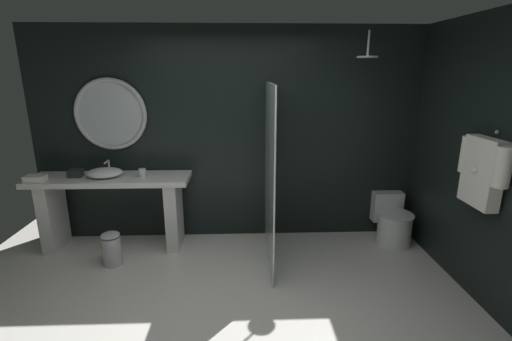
{
  "coord_description": "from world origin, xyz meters",
  "views": [
    {
      "loc": [
        0.13,
        -2.54,
        2.09
      ],
      "look_at": [
        0.26,
        0.93,
        1.12
      ],
      "focal_mm": 25.4,
      "sensor_mm": 36.0,
      "label": 1
    }
  ],
  "objects_px": {
    "round_wall_mirror": "(111,114)",
    "folded_hand_towel": "(35,179)",
    "tissue_box": "(76,173)",
    "hanging_bathrobe": "(483,169)",
    "tumbler_cup": "(142,173)",
    "toilet": "(392,223)",
    "vessel_sink": "(105,173)",
    "rain_shower_head": "(367,55)",
    "waste_bin": "(112,248)"
  },
  "relations": [
    {
      "from": "vessel_sink",
      "to": "tissue_box",
      "type": "relative_size",
      "value": 2.72
    },
    {
      "from": "tissue_box",
      "to": "folded_hand_towel",
      "type": "relative_size",
      "value": 0.7
    },
    {
      "from": "tumbler_cup",
      "to": "toilet",
      "type": "xyz_separation_m",
      "value": [
        3.03,
        0.01,
        -0.68
      ]
    },
    {
      "from": "vessel_sink",
      "to": "round_wall_mirror",
      "type": "height_order",
      "value": "round_wall_mirror"
    },
    {
      "from": "hanging_bathrobe",
      "to": "toilet",
      "type": "distance_m",
      "value": 1.55
    },
    {
      "from": "tumbler_cup",
      "to": "round_wall_mirror",
      "type": "xyz_separation_m",
      "value": [
        -0.38,
        0.26,
        0.65
      ]
    },
    {
      "from": "tissue_box",
      "to": "toilet",
      "type": "xyz_separation_m",
      "value": [
        3.8,
        -0.01,
        -0.68
      ]
    },
    {
      "from": "vessel_sink",
      "to": "tumbler_cup",
      "type": "xyz_separation_m",
      "value": [
        0.43,
        -0.0,
        -0.01
      ]
    },
    {
      "from": "tissue_box",
      "to": "rain_shower_head",
      "type": "xyz_separation_m",
      "value": [
        3.31,
        -0.04,
        1.31
      ]
    },
    {
      "from": "tumbler_cup",
      "to": "toilet",
      "type": "distance_m",
      "value": 3.1
    },
    {
      "from": "rain_shower_head",
      "to": "waste_bin",
      "type": "xyz_separation_m",
      "value": [
        -2.82,
        -0.41,
        -2.05
      ]
    },
    {
      "from": "tumbler_cup",
      "to": "rain_shower_head",
      "type": "height_order",
      "value": "rain_shower_head"
    },
    {
      "from": "tissue_box",
      "to": "toilet",
      "type": "bearing_deg",
      "value": -0.17
    },
    {
      "from": "rain_shower_head",
      "to": "hanging_bathrobe",
      "type": "distance_m",
      "value": 1.65
    },
    {
      "from": "round_wall_mirror",
      "to": "hanging_bathrobe",
      "type": "relative_size",
      "value": 1.26
    },
    {
      "from": "tumbler_cup",
      "to": "round_wall_mirror",
      "type": "bearing_deg",
      "value": 145.81
    },
    {
      "from": "round_wall_mirror",
      "to": "folded_hand_towel",
      "type": "height_order",
      "value": "round_wall_mirror"
    },
    {
      "from": "tumbler_cup",
      "to": "hanging_bathrobe",
      "type": "distance_m",
      "value": 3.46
    },
    {
      "from": "tissue_box",
      "to": "round_wall_mirror",
      "type": "height_order",
      "value": "round_wall_mirror"
    },
    {
      "from": "tissue_box",
      "to": "hanging_bathrobe",
      "type": "xyz_separation_m",
      "value": [
        4.02,
        -1.17,
        0.33
      ]
    },
    {
      "from": "hanging_bathrobe",
      "to": "waste_bin",
      "type": "height_order",
      "value": "hanging_bathrobe"
    },
    {
      "from": "toilet",
      "to": "vessel_sink",
      "type": "bearing_deg",
      "value": -179.79
    },
    {
      "from": "rain_shower_head",
      "to": "toilet",
      "type": "relative_size",
      "value": 0.49
    },
    {
      "from": "tissue_box",
      "to": "toilet",
      "type": "distance_m",
      "value": 3.86
    },
    {
      "from": "hanging_bathrobe",
      "to": "folded_hand_towel",
      "type": "relative_size",
      "value": 3.17
    },
    {
      "from": "tumbler_cup",
      "to": "round_wall_mirror",
      "type": "height_order",
      "value": "round_wall_mirror"
    },
    {
      "from": "vessel_sink",
      "to": "tissue_box",
      "type": "xyz_separation_m",
      "value": [
        -0.34,
        0.02,
        -0.01
      ]
    },
    {
      "from": "rain_shower_head",
      "to": "hanging_bathrobe",
      "type": "relative_size",
      "value": 0.43
    },
    {
      "from": "rain_shower_head",
      "to": "hanging_bathrobe",
      "type": "bearing_deg",
      "value": -57.8
    },
    {
      "from": "waste_bin",
      "to": "folded_hand_towel",
      "type": "bearing_deg",
      "value": 161.69
    },
    {
      "from": "tissue_box",
      "to": "round_wall_mirror",
      "type": "bearing_deg",
      "value": 31.2
    },
    {
      "from": "rain_shower_head",
      "to": "waste_bin",
      "type": "bearing_deg",
      "value": -171.74
    },
    {
      "from": "rain_shower_head",
      "to": "round_wall_mirror",
      "type": "bearing_deg",
      "value": 174.52
    },
    {
      "from": "waste_bin",
      "to": "tumbler_cup",
      "type": "bearing_deg",
      "value": 56.48
    },
    {
      "from": "round_wall_mirror",
      "to": "rain_shower_head",
      "type": "bearing_deg",
      "value": -5.48
    },
    {
      "from": "vessel_sink",
      "to": "toilet",
      "type": "bearing_deg",
      "value": 0.21
    },
    {
      "from": "hanging_bathrobe",
      "to": "folded_hand_towel",
      "type": "bearing_deg",
      "value": 167.13
    },
    {
      "from": "vessel_sink",
      "to": "tumbler_cup",
      "type": "relative_size",
      "value": 4.24
    },
    {
      "from": "tumbler_cup",
      "to": "rain_shower_head",
      "type": "distance_m",
      "value": 2.85
    },
    {
      "from": "vessel_sink",
      "to": "round_wall_mirror",
      "type": "relative_size",
      "value": 0.48
    },
    {
      "from": "toilet",
      "to": "round_wall_mirror",
      "type": "bearing_deg",
      "value": 175.85
    },
    {
      "from": "round_wall_mirror",
      "to": "waste_bin",
      "type": "bearing_deg",
      "value": -81.69
    },
    {
      "from": "vessel_sink",
      "to": "folded_hand_towel",
      "type": "height_order",
      "value": "vessel_sink"
    },
    {
      "from": "hanging_bathrobe",
      "to": "tissue_box",
      "type": "bearing_deg",
      "value": 163.77
    },
    {
      "from": "rain_shower_head",
      "to": "toilet",
      "type": "distance_m",
      "value": 2.05
    },
    {
      "from": "tissue_box",
      "to": "toilet",
      "type": "relative_size",
      "value": 0.25
    },
    {
      "from": "hanging_bathrobe",
      "to": "toilet",
      "type": "height_order",
      "value": "hanging_bathrobe"
    },
    {
      "from": "tumbler_cup",
      "to": "tissue_box",
      "type": "xyz_separation_m",
      "value": [
        -0.77,
        0.02,
        -0.0
      ]
    },
    {
      "from": "folded_hand_towel",
      "to": "round_wall_mirror",
      "type": "bearing_deg",
      "value": 28.02
    },
    {
      "from": "round_wall_mirror",
      "to": "folded_hand_towel",
      "type": "bearing_deg",
      "value": -151.98
    }
  ]
}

